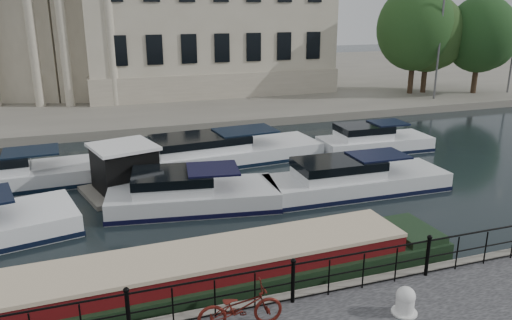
{
  "coord_description": "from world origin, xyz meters",
  "views": [
    {
      "loc": [
        -4.45,
        -12.28,
        7.68
      ],
      "look_at": [
        0.5,
        2.0,
        3.0
      ],
      "focal_mm": 35.0,
      "sensor_mm": 36.0,
      "label": 1
    }
  ],
  "objects_px": {
    "mooring_bollard": "(405,301)",
    "harbour_hut": "(125,171)",
    "narrowboat": "(176,285)",
    "bicycle": "(240,307)"
  },
  "relations": [
    {
      "from": "mooring_bollard",
      "to": "harbour_hut",
      "type": "distance_m",
      "value": 13.31
    },
    {
      "from": "narrowboat",
      "to": "harbour_hut",
      "type": "xyz_separation_m",
      "value": [
        -0.56,
        8.71,
        0.59
      ]
    },
    {
      "from": "mooring_bollard",
      "to": "narrowboat",
      "type": "relative_size",
      "value": 0.04
    },
    {
      "from": "mooring_bollard",
      "to": "harbour_hut",
      "type": "relative_size",
      "value": 0.18
    },
    {
      "from": "bicycle",
      "to": "harbour_hut",
      "type": "relative_size",
      "value": 0.5
    },
    {
      "from": "narrowboat",
      "to": "harbour_hut",
      "type": "bearing_deg",
      "value": 92.18
    },
    {
      "from": "narrowboat",
      "to": "harbour_hut",
      "type": "relative_size",
      "value": 4.26
    },
    {
      "from": "bicycle",
      "to": "mooring_bollard",
      "type": "distance_m",
      "value": 4.01
    },
    {
      "from": "mooring_bollard",
      "to": "harbour_hut",
      "type": "xyz_separation_m",
      "value": [
        -5.52,
        12.11,
        0.07
      ]
    },
    {
      "from": "bicycle",
      "to": "harbour_hut",
      "type": "height_order",
      "value": "harbour_hut"
    }
  ]
}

